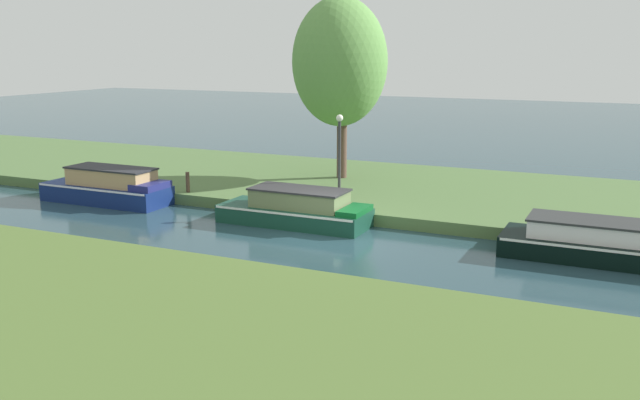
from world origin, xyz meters
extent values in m
plane|color=#254049|center=(0.00, 0.00, 0.00)|extent=(120.00, 120.00, 0.00)
cube|color=#4E6C3B|center=(0.00, 7.00, 0.20)|extent=(72.00, 10.00, 0.40)
cube|color=#4E682F|center=(0.00, -9.00, 0.20)|extent=(72.00, 10.00, 0.40)
cube|color=#143E2F|center=(-1.74, 1.20, 0.29)|extent=(4.98, 1.77, 0.59)
cube|color=white|center=(-1.74, 1.20, 0.55)|extent=(4.88, 1.80, 0.07)
cube|color=#6A764C|center=(-1.55, 1.20, 0.87)|extent=(3.07, 1.34, 0.57)
cube|color=#2A292C|center=(-1.55, 1.20, 1.18)|extent=(3.17, 1.41, 0.06)
cube|color=#0B5522|center=(0.40, 1.20, 0.67)|extent=(0.70, 1.48, 0.17)
cube|color=navy|center=(-9.61, 1.20, 0.34)|extent=(5.02, 1.68, 0.68)
cube|color=silver|center=(-9.61, 1.20, 0.64)|extent=(4.92, 1.71, 0.07)
cube|color=tan|center=(-9.33, 1.20, 0.99)|extent=(3.30, 1.27, 0.61)
cube|color=#242529|center=(-9.33, 1.20, 1.32)|extent=(3.40, 1.34, 0.06)
cube|color=navy|center=(-7.55, 1.20, 0.80)|extent=(0.89, 1.41, 0.24)
cylinder|color=brown|center=(-2.79, 7.63, 2.05)|extent=(0.41, 0.41, 3.31)
ellipsoid|color=#609648|center=(-2.79, 7.39, 5.11)|extent=(3.75, 4.11, 5.11)
cylinder|color=#333338|center=(-0.91, 3.01, 1.82)|extent=(0.10, 0.10, 2.84)
sphere|color=white|center=(-0.91, 3.01, 3.36)|extent=(0.24, 0.24, 0.24)
cylinder|color=#4E392C|center=(-6.80, 2.44, 0.78)|extent=(0.14, 0.14, 0.76)
camera|label=1|loc=(8.39, -18.68, 5.71)|focal=39.31mm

